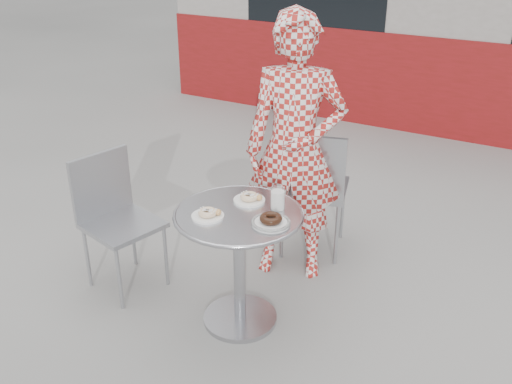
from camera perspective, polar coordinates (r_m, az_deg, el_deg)
The scene contains 9 objects.
ground at distance 3.30m, azimuth -2.29°, elevation -12.66°, with size 60.00×60.00×0.00m, color gray.
bistro_table at distance 3.01m, azimuth -1.70°, elevation -4.89°, with size 0.68×0.68×0.69m.
chair_far at distance 3.83m, azimuth 5.72°, elevation -2.08°, with size 0.52×0.52×0.88m.
chair_left at distance 3.54m, azimuth -13.01°, elevation -5.53°, with size 0.48×0.47×0.82m.
seated_person at distance 3.38m, azimuth 3.91°, elevation 4.18°, with size 0.59×0.39×1.62m, color maroon.
plate_far at distance 3.03m, azimuth -0.62°, elevation -0.62°, with size 0.17×0.17×0.05m.
plate_near at distance 2.88m, azimuth -4.80°, elevation -2.21°, with size 0.17×0.17×0.04m.
plate_checker at distance 2.81m, azimuth 1.49°, elevation -2.94°, with size 0.20×0.20×0.05m.
milk_cup at distance 2.94m, azimuth 2.18°, elevation -0.70°, with size 0.08×0.08×0.12m.
Camera 1 is at (1.39, -2.18, 2.05)m, focal length 40.00 mm.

